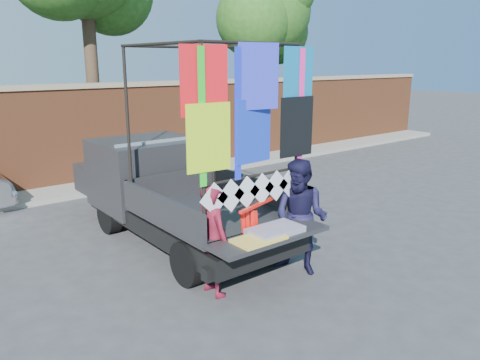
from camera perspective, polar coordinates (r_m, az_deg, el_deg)
ground at (r=7.22m, az=1.24°, el=-11.67°), size 90.00×90.00×0.00m
brick_wall at (r=12.82m, az=-19.26°, el=5.26°), size 30.00×0.45×2.61m
curb at (r=12.42m, az=-17.69°, el=-0.86°), size 30.00×1.20×0.12m
tree_right at (r=17.63m, az=3.36°, el=19.45°), size 4.20×3.30×6.62m
pickup_truck at (r=8.83m, az=-9.57°, el=-1.03°), size 2.16×5.42×3.41m
woman at (r=6.44m, az=-3.34°, el=-7.26°), size 0.39×0.59×1.60m
man at (r=7.11m, az=7.41°, el=-4.52°), size 0.93×1.04×1.77m
streamer_bundle at (r=6.62m, az=1.71°, el=-4.72°), size 0.92×0.32×0.65m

